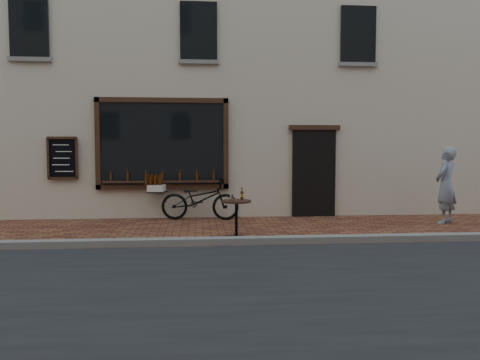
{
  "coord_description": "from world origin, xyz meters",
  "views": [
    {
      "loc": [
        -1.01,
        -8.2,
        1.76
      ],
      "look_at": [
        -0.18,
        1.2,
        1.1
      ],
      "focal_mm": 35.0,
      "sensor_mm": 36.0,
      "label": 1
    }
  ],
  "objects": [
    {
      "name": "kerb",
      "position": [
        0.0,
        0.2,
        0.06
      ],
      "size": [
        90.0,
        0.25,
        0.12
      ],
      "primitive_type": "cube",
      "color": "slate",
      "rests_on": "ground"
    },
    {
      "name": "bistro_table",
      "position": [
        -0.29,
        0.75,
        0.53
      ],
      "size": [
        0.58,
        0.58,
        0.99
      ],
      "color": "black",
      "rests_on": "ground"
    },
    {
      "name": "shop_building",
      "position": [
        0.0,
        6.5,
        5.0
      ],
      "size": [
        28.0,
        6.2,
        10.0
      ],
      "color": "#C5B29B",
      "rests_on": "ground"
    },
    {
      "name": "ground",
      "position": [
        0.0,
        0.0,
        0.0
      ],
      "size": [
        90.0,
        90.0,
        0.0
      ],
      "primitive_type": "plane",
      "color": "#54251B",
      "rests_on": "ground"
    },
    {
      "name": "pedestrian",
      "position": [
        4.67,
        2.09,
        0.89
      ],
      "size": [
        0.77,
        0.74,
        1.77
      ],
      "primitive_type": "imported",
      "rotation": [
        0.0,
        0.0,
        3.81
      ],
      "color": "gray",
      "rests_on": "ground"
    },
    {
      "name": "cargo_bicycle",
      "position": [
        -1.03,
        3.12,
        0.51
      ],
      "size": [
        2.29,
        0.92,
        1.06
      ],
      "rotation": [
        0.0,
        0.0,
        1.43
      ],
      "color": "black",
      "rests_on": "ground"
    }
  ]
}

